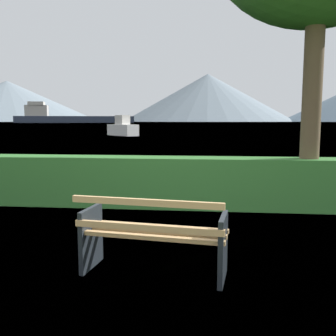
{
  "coord_description": "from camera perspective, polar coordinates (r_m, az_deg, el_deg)",
  "views": [
    {
      "loc": [
        0.54,
        -3.79,
        1.62
      ],
      "look_at": [
        0.0,
        1.36,
        0.96
      ],
      "focal_mm": 39.91,
      "sensor_mm": 36.0,
      "label": 1
    }
  ],
  "objects": [
    {
      "name": "ground_plane",
      "position": [
        4.16,
        -2.04,
        -15.65
      ],
      "size": [
        1400.0,
        1400.0,
        0.0
      ],
      "primitive_type": "plane",
      "color": "olive"
    },
    {
      "name": "water_surface",
      "position": [
        311.78,
        5.97,
        6.93
      ],
      "size": [
        620.0,
        620.0,
        0.0
      ],
      "primitive_type": "plane",
      "color": "#6B8EA3",
      "rests_on": "ground_plane"
    },
    {
      "name": "park_bench",
      "position": [
        3.96,
        -2.3,
        -10.35
      ],
      "size": [
        1.59,
        0.77,
        0.87
      ],
      "color": "tan",
      "rests_on": "ground_plane"
    },
    {
      "name": "hedge_row",
      "position": [
        7.01,
        1.5,
        -2.17
      ],
      "size": [
        11.21,
        0.64,
        0.94
      ],
      "primitive_type": "cube",
      "color": "#387A33",
      "rests_on": "ground_plane"
    },
    {
      "name": "cargo_ship_large",
      "position": [
        275.71,
        -15.25,
        7.52
      ],
      "size": [
        81.63,
        34.31,
        14.5
      ],
      "color": "#2D384C",
      "rests_on": "water_surface"
    },
    {
      "name": "fishing_boat_near",
      "position": [
        40.68,
        -6.96,
        6.04
      ],
      "size": [
        4.06,
        4.31,
        2.19
      ],
      "color": "silver",
      "rests_on": "water_surface"
    },
    {
      "name": "distant_hills",
      "position": [
        559.48,
        5.72,
        10.51
      ],
      "size": [
        822.21,
        296.81,
        71.13
      ],
      "color": "gray",
      "rests_on": "ground_plane"
    }
  ]
}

